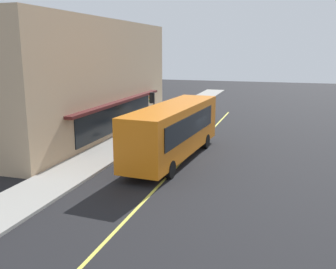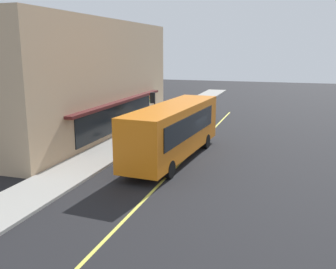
{
  "view_description": "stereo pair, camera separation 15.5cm",
  "coord_description": "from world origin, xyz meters",
  "px_view_note": "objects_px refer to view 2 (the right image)",
  "views": [
    {
      "loc": [
        -24.34,
        -6.01,
        6.94
      ],
      "look_at": [
        -1.63,
        1.01,
        1.6
      ],
      "focal_mm": 41.03,
      "sensor_mm": 36.0,
      "label": 1
    },
    {
      "loc": [
        -24.3,
        -6.16,
        6.94
      ],
      "look_at": [
        -1.63,
        1.01,
        1.6
      ],
      "focal_mm": 41.03,
      "sensor_mm": 36.0,
      "label": 2
    }
  ],
  "objects_px": {
    "traffic_light": "(153,102)",
    "car_white": "(188,115)",
    "bus": "(174,129)",
    "pedestrian_mid_block": "(166,113)"
  },
  "relations": [
    {
      "from": "bus",
      "to": "pedestrian_mid_block",
      "type": "bearing_deg",
      "value": 20.46
    },
    {
      "from": "bus",
      "to": "car_white",
      "type": "height_order",
      "value": "bus"
    },
    {
      "from": "traffic_light",
      "to": "pedestrian_mid_block",
      "type": "distance_m",
      "value": 3.19
    },
    {
      "from": "traffic_light",
      "to": "pedestrian_mid_block",
      "type": "bearing_deg",
      "value": -4.65
    },
    {
      "from": "pedestrian_mid_block",
      "to": "car_white",
      "type": "bearing_deg",
      "value": -37.95
    },
    {
      "from": "traffic_light",
      "to": "car_white",
      "type": "height_order",
      "value": "traffic_light"
    },
    {
      "from": "bus",
      "to": "traffic_light",
      "type": "relative_size",
      "value": 3.53
    },
    {
      "from": "bus",
      "to": "pedestrian_mid_block",
      "type": "xyz_separation_m",
      "value": [
        10.35,
        3.86,
        -0.8
      ]
    },
    {
      "from": "bus",
      "to": "traffic_light",
      "type": "distance_m",
      "value": 8.53
    },
    {
      "from": "car_white",
      "to": "pedestrian_mid_block",
      "type": "relative_size",
      "value": 2.54
    }
  ]
}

